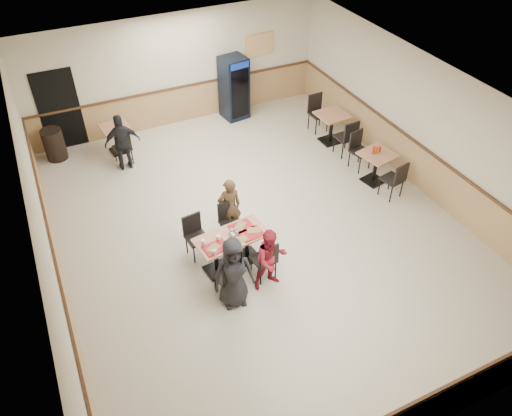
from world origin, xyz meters
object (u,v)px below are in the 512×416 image
diner_woman_right (271,259)px  side_table_near (376,163)px  diner_man_opposite (229,207)px  trash_bin (54,144)px  lone_diner (123,142)px  pepsi_cooler (234,88)px  side_table_far (332,124)px  main_table (232,246)px  back_table (116,135)px  diner_woman_left (233,273)px

diner_woman_right → side_table_near: (3.66, 1.85, -0.14)m
diner_man_opposite → trash_bin: diner_man_opposite is taller
trash_bin → lone_diner: bearing=-38.2°
diner_man_opposite → diner_woman_right: bearing=98.7°
pepsi_cooler → side_table_far: bearing=-60.7°
main_table → diner_man_opposite: (0.33, 0.88, 0.19)m
diner_woman_right → trash_bin: 6.76m
lone_diner → trash_bin: bearing=-35.3°
pepsi_cooler → side_table_near: bearing=-75.6°
diner_woman_right → lone_diner: size_ratio=0.90×
diner_woman_right → trash_bin: size_ratio=1.62×
diner_man_opposite → back_table: 4.30m
diner_man_opposite → lone_diner: 3.53m
diner_woman_right → main_table: bearing=118.5°
diner_woman_right → back_table: (-1.48, 5.73, -0.17)m
side_table_near → side_table_far: (0.01, 1.96, 0.02)m
diner_man_opposite → lone_diner: size_ratio=0.93×
diner_woman_left → side_table_near: (4.44, 1.95, -0.22)m
lone_diner → side_table_far: lone_diner is taller
diner_woman_right → side_table_far: (3.68, 3.81, -0.11)m
diner_woman_right → pepsi_cooler: bearing=71.5°
pepsi_cooler → back_table: bearing=178.9°
diner_woman_left → side_table_far: diner_woman_left is taller
side_table_near → pepsi_cooler: 4.62m
diner_woman_right → lone_diner: (-1.48, 4.91, 0.07)m
back_table → pepsi_cooler: size_ratio=0.42×
diner_man_opposite → trash_bin: bearing=-52.1°
side_table_far → pepsi_cooler: size_ratio=0.46×
side_table_far → trash_bin: side_table_far is taller
main_table → trash_bin: 5.87m
diner_woman_left → diner_man_opposite: size_ratio=1.09×
lone_diner → side_table_near: size_ratio=1.70×
pepsi_cooler → diner_man_opposite: bearing=-122.2°
main_table → side_table_far: (4.12, 3.03, 0.05)m
side_table_far → diner_man_opposite: bearing=-150.4°
diner_woman_right → diner_man_opposite: diner_man_opposite is taller
diner_man_opposite → side_table_near: diner_man_opposite is taller
lone_diner → side_table_near: bearing=152.2°
diner_woman_left → side_table_near: size_ratio=1.74×
back_table → trash_bin: 1.52m
back_table → diner_woman_left: bearing=-83.1°
diner_man_opposite → trash_bin: size_ratio=1.68×
diner_woman_right → side_table_near: size_ratio=1.54×
side_table_near → back_table: (-5.14, 3.88, -0.03)m
diner_woman_left → trash_bin: diner_woman_left is taller
main_table → lone_diner: lone_diner is taller
diner_woman_left → diner_man_opposite: 1.87m
diner_woman_right → side_table_near: diner_woman_right is taller
side_table_far → side_table_near: bearing=-90.3°
diner_woman_left → diner_man_opposite: diner_woman_left is taller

